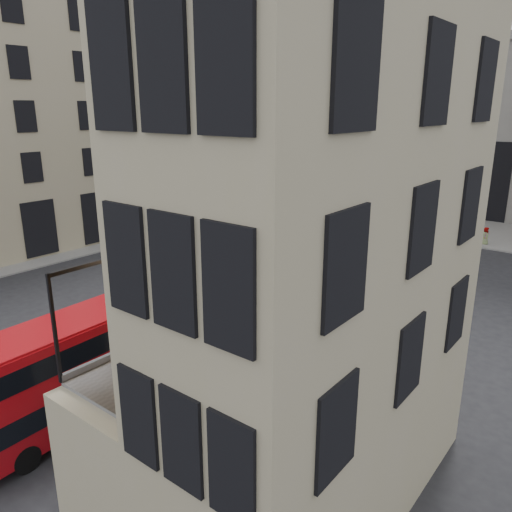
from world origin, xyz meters
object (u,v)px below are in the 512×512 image
Objects in this scene: pedestrian_a at (247,218)px; cafe_chair_b at (257,330)px; pedestrian_b at (304,214)px; car_b at (386,244)px; cafe_chair_d at (314,305)px; street_lamp_b at (364,201)px; cafe_table_far at (266,288)px; pedestrian_e at (205,214)px; cafe_chair_a at (165,381)px; bus_far at (322,191)px; bicycle at (276,267)px; pedestrian_c at (395,209)px; cyclist at (173,281)px; pedestrian_d at (486,236)px; cafe_table_mid at (234,305)px; traffic_light_near at (272,262)px; cafe_table_near at (145,337)px; car_a at (295,240)px; car_c at (243,227)px; traffic_light_far at (255,199)px; bus_near at (94,356)px; cafe_chair_c at (271,322)px; street_lamp_a at (166,212)px.

cafe_chair_b is at bearing -56.42° from pedestrian_a.
pedestrian_a is at bearing 173.06° from pedestrian_b.
car_b is 25.10m from cafe_chair_d.
street_lamp_b is 7.36× the size of cafe_table_far.
pedestrian_e is 1.81× the size of cafe_chair_a.
bicycle is (7.95, -19.10, -2.17)m from bus_far.
cyclist is at bearing 47.92° from pedestrian_c.
cafe_table_mid is (0.33, -32.76, 4.38)m from pedestrian_d.
pedestrian_d is (6.68, 21.30, -1.65)m from traffic_light_near.
cyclist is at bearing 135.66° from cafe_table_near.
traffic_light_near reaches higher than car_a.
pedestrian_d is at bearing 92.68° from cafe_chair_a.
pedestrian_e is at bearing 131.61° from cafe_table_near.
cafe_chair_d is at bearing 70.14° from pedestrian_c.
cafe_chair_a is (7.43, -29.87, 4.21)m from car_b.
cafe_table_near is (19.96, -28.74, 4.26)m from pedestrian_a.
cafe_table_mid is (20.47, -25.53, 4.29)m from pedestrian_a.
pedestrian_c is at bearing 97.12° from car_b.
cyclist is at bearing 146.84° from cafe_chair_b.
traffic_light_near is at bearing -54.93° from cyclist.
pedestrian_c reaches higher than pedestrian_a.
car_c is 20.92m from pedestrian_d.
pedestrian_d is at bearing 63.82° from car_a.
car_c is 6.14× the size of cafe_table_mid.
car_a is (-0.24, -11.78, -1.61)m from street_lamp_b.
cafe_chair_a is (1.40, -4.19, -0.28)m from cafe_table_mid.
traffic_light_near is 0.32× the size of bus_far.
bicycle is at bearing 53.86° from pedestrian_c.
cyclist is 17.17m from cafe_chair_b.
traffic_light_far reaches higher than bicycle.
bus_far is 20.80m from bicycle.
bus_near is 2.21× the size of car_a.
bus_far is 39.31m from cafe_table_mid.
cyclist is (-5.64, -2.81, -1.64)m from traffic_light_near.
cyclist is 30.17m from pedestrian_c.
pedestrian_d is 1.65× the size of cafe_chair_d.
pedestrian_b is at bearing -96.85° from car_c.
car_c is 30.52m from cafe_chair_c.
pedestrian_a is at bearing -105.77° from bus_far.
pedestrian_d is at bearing 89.72° from cafe_table_near.
cafe_chair_d reaches higher than car_c.
cafe_table_mid reaches higher than bus_far.
cyclist is at bearing -40.37° from street_lamp_a.
cafe_chair_d is at bearing 2.91° from cafe_table_far.
cafe_table_mid is 0.97× the size of cafe_chair_c.
traffic_light_far is at bearing 167.52° from car_a.
street_lamp_b is 6.68× the size of cafe_table_near.
street_lamp_a is 2.94× the size of pedestrian_c.
pedestrian_e is at bearing -145.04° from street_lamp_b.
street_lamp_b is 6.64× the size of cafe_chair_b.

